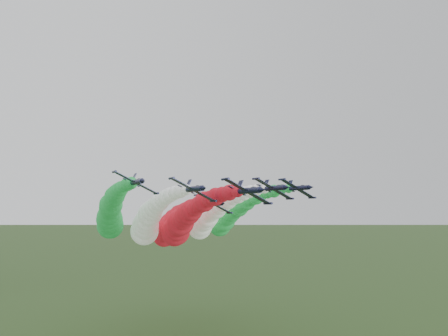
{
  "coord_description": "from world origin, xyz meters",
  "views": [
    {
      "loc": [
        -49.32,
        -87.46,
        40.49
      ],
      "look_at": [
        -5.78,
        -0.48,
        49.22
      ],
      "focal_mm": 35.0,
      "sensor_mm": 36.0,
      "label": 1
    }
  ],
  "objects_px": {
    "jet_outer_right": "(230,215)",
    "jet_trail": "(170,226)",
    "jet_inner_right": "(209,217)",
    "jet_outer_left": "(111,214)",
    "jet_inner_left": "(148,221)",
    "jet_lead": "(182,223)"
  },
  "relations": [
    {
      "from": "jet_outer_left",
      "to": "jet_inner_left",
      "type": "bearing_deg",
      "value": -43.88
    },
    {
      "from": "jet_inner_left",
      "to": "jet_inner_right",
      "type": "relative_size",
      "value": 1.01
    },
    {
      "from": "jet_inner_left",
      "to": "jet_outer_right",
      "type": "distance_m",
      "value": 32.21
    },
    {
      "from": "jet_lead",
      "to": "jet_outer_left",
      "type": "distance_m",
      "value": 26.24
    },
    {
      "from": "jet_outer_right",
      "to": "jet_trail",
      "type": "distance_m",
      "value": 21.6
    },
    {
      "from": "jet_inner_left",
      "to": "jet_inner_right",
      "type": "bearing_deg",
      "value": 3.56
    },
    {
      "from": "jet_lead",
      "to": "jet_outer_left",
      "type": "bearing_deg",
      "value": 127.81
    },
    {
      "from": "jet_outer_left",
      "to": "jet_lead",
      "type": "bearing_deg",
      "value": -52.19
    },
    {
      "from": "jet_outer_right",
      "to": "jet_trail",
      "type": "relative_size",
      "value": 1.0
    },
    {
      "from": "jet_outer_left",
      "to": "jet_outer_right",
      "type": "relative_size",
      "value": 1.0
    },
    {
      "from": "jet_outer_right",
      "to": "jet_outer_left",
      "type": "bearing_deg",
      "value": 176.36
    },
    {
      "from": "jet_lead",
      "to": "jet_trail",
      "type": "xyz_separation_m",
      "value": [
        6.19,
        28.06,
        -2.1
      ]
    },
    {
      "from": "jet_inner_left",
      "to": "jet_trail",
      "type": "distance_m",
      "value": 21.0
    },
    {
      "from": "jet_inner_right",
      "to": "jet_outer_right",
      "type": "height_order",
      "value": "jet_outer_right"
    },
    {
      "from": "jet_inner_left",
      "to": "jet_outer_left",
      "type": "height_order",
      "value": "jet_outer_left"
    },
    {
      "from": "jet_lead",
      "to": "jet_outer_left",
      "type": "height_order",
      "value": "jet_outer_left"
    },
    {
      "from": "jet_inner_right",
      "to": "jet_trail",
      "type": "xyz_separation_m",
      "value": [
        -8.2,
        15.18,
        -3.43
      ]
    },
    {
      "from": "jet_inner_right",
      "to": "jet_lead",
      "type": "bearing_deg",
      "value": -138.17
    },
    {
      "from": "jet_lead",
      "to": "jet_inner_left",
      "type": "distance_m",
      "value": 13.32
    },
    {
      "from": "jet_inner_left",
      "to": "jet_outer_right",
      "type": "bearing_deg",
      "value": 11.61
    },
    {
      "from": "jet_lead",
      "to": "jet_inner_right",
      "type": "bearing_deg",
      "value": 41.83
    },
    {
      "from": "jet_lead",
      "to": "jet_trail",
      "type": "distance_m",
      "value": 28.81
    }
  ]
}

